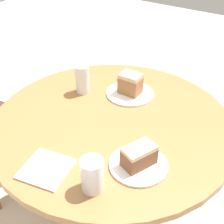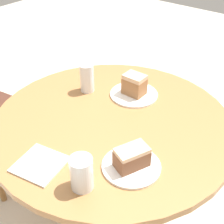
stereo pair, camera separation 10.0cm
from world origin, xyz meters
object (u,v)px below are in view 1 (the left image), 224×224
at_px(plate_near, 138,165).
at_px(glass_water, 92,176).
at_px(cake_slice_far, 130,84).
at_px(cake_slice_near, 139,156).
at_px(plate_far, 130,93).
at_px(glass_lemonade, 82,81).

relative_size(plate_near, glass_water, 1.72).
bearing_deg(plate_near, glass_water, 156.01).
xyz_separation_m(cake_slice_far, glass_water, (-0.58, -0.20, -0.00)).
distance_m(plate_near, cake_slice_near, 0.04).
bearing_deg(plate_near, cake_slice_far, 34.15).
bearing_deg(glass_water, cake_slice_near, -23.99).
distance_m(plate_far, cake_slice_far, 0.06).
height_order(plate_far, cake_slice_near, cake_slice_near).
xyz_separation_m(cake_slice_near, cake_slice_far, (0.40, 0.27, 0.01)).
bearing_deg(glass_lemonade, cake_slice_near, -121.65).
height_order(plate_near, glass_lemonade, glass_lemonade).
height_order(plate_near, glass_water, glass_water).
distance_m(cake_slice_near, glass_water, 0.19).
height_order(cake_slice_far, glass_water, glass_water).
bearing_deg(glass_water, glass_lemonade, 40.59).
height_order(cake_slice_near, glass_lemonade, glass_lemonade).
bearing_deg(glass_water, cake_slice_far, 18.73).
distance_m(cake_slice_far, glass_water, 0.61).
xyz_separation_m(plate_near, glass_water, (-0.17, 0.08, 0.05)).
height_order(plate_far, cake_slice_far, cake_slice_far).
xyz_separation_m(plate_near, plate_far, (0.40, 0.27, 0.00)).
bearing_deg(cake_slice_far, glass_lemonade, 117.21).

